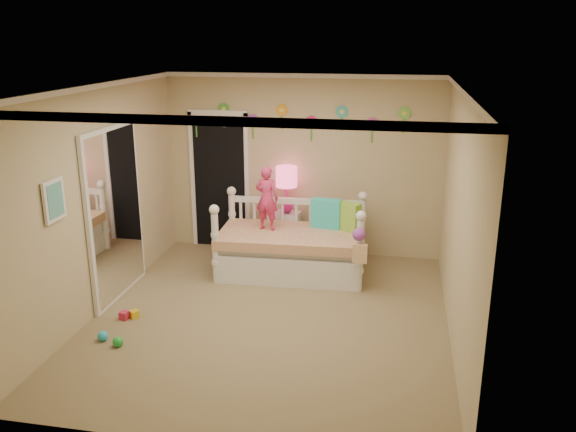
% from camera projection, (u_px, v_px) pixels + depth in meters
% --- Properties ---
extents(floor, '(4.00, 4.50, 0.01)m').
position_uv_depth(floor, '(270.00, 318.00, 6.78)').
color(floor, '#7F684C').
rests_on(floor, ground).
extents(ceiling, '(4.00, 4.50, 0.01)m').
position_uv_depth(ceiling, '(267.00, 87.00, 6.01)').
color(ceiling, white).
rests_on(ceiling, floor).
extents(back_wall, '(4.00, 0.01, 2.60)m').
position_uv_depth(back_wall, '(303.00, 166.00, 8.51)').
color(back_wall, tan).
rests_on(back_wall, floor).
extents(left_wall, '(0.01, 4.50, 2.60)m').
position_uv_depth(left_wall, '(98.00, 200.00, 6.76)').
color(left_wall, tan).
rests_on(left_wall, floor).
extents(right_wall, '(0.01, 4.50, 2.60)m').
position_uv_depth(right_wall, '(459.00, 220.00, 6.04)').
color(right_wall, tan).
rests_on(right_wall, floor).
extents(crown_molding, '(4.00, 4.50, 0.06)m').
position_uv_depth(crown_molding, '(267.00, 90.00, 6.02)').
color(crown_molding, white).
rests_on(crown_molding, ceiling).
extents(daybed, '(2.00, 1.13, 1.06)m').
position_uv_depth(daybed, '(291.00, 236.00, 7.91)').
color(daybed, white).
rests_on(daybed, floor).
extents(pillow_turquoise, '(0.42, 0.19, 0.40)m').
position_uv_depth(pillow_turquoise, '(326.00, 214.00, 8.00)').
color(pillow_turquoise, '#29CFBC').
rests_on(pillow_turquoise, daybed).
extents(pillow_lime, '(0.42, 0.33, 0.38)m').
position_uv_depth(pillow_lime, '(346.00, 216.00, 7.93)').
color(pillow_lime, '#8DCB3E').
rests_on(pillow_lime, daybed).
extents(child, '(0.35, 0.26, 0.87)m').
position_uv_depth(child, '(267.00, 198.00, 7.86)').
color(child, '#DC3267').
rests_on(child, daybed).
extents(nightstand, '(0.41, 0.32, 0.64)m').
position_uv_depth(nightstand, '(287.00, 233.00, 8.67)').
color(nightstand, white).
rests_on(nightstand, floor).
extents(table_lamp, '(0.31, 0.31, 0.68)m').
position_uv_depth(table_lamp, '(286.00, 182.00, 8.44)').
color(table_lamp, '#E41E93').
rests_on(table_lamp, nightstand).
extents(closet_doorway, '(0.90, 0.04, 2.07)m').
position_uv_depth(closet_doorway, '(220.00, 180.00, 8.80)').
color(closet_doorway, black).
rests_on(closet_doorway, back_wall).
extents(flower_decals, '(3.40, 0.02, 0.50)m').
position_uv_depth(flower_decals, '(296.00, 121.00, 8.33)').
color(flower_decals, '#B2668C').
rests_on(flower_decals, back_wall).
extents(mirror_closet, '(0.07, 1.30, 2.10)m').
position_uv_depth(mirror_closet, '(115.00, 214.00, 7.10)').
color(mirror_closet, white).
rests_on(mirror_closet, left_wall).
extents(wall_picture, '(0.05, 0.34, 0.42)m').
position_uv_depth(wall_picture, '(54.00, 200.00, 5.83)').
color(wall_picture, white).
rests_on(wall_picture, left_wall).
extents(hanging_bag, '(0.20, 0.16, 0.36)m').
position_uv_depth(hanging_bag, '(358.00, 247.00, 7.18)').
color(hanging_bag, beige).
rests_on(hanging_bag, daybed).
extents(toy_scatter, '(1.13, 1.47, 0.11)m').
position_uv_depth(toy_scatter, '(110.00, 318.00, 6.66)').
color(toy_scatter, '#996666').
rests_on(toy_scatter, floor).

